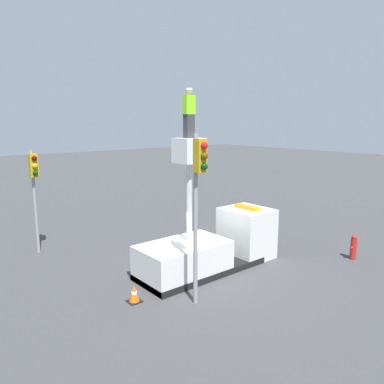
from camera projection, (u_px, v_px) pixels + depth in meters
ground_plane at (201, 271)px, 14.82m from camera, size 120.00×120.00×0.00m
bucket_truck at (212, 246)px, 15.01m from camera, size 6.13×2.07×5.24m
worker at (189, 113)px, 13.31m from camera, size 0.40×0.26×1.75m
traffic_light_pole at (198, 187)px, 11.39m from camera, size 0.34×0.57×5.48m
traffic_light_across at (34, 181)px, 16.21m from camera, size 0.34×0.57×4.63m
fire_hydrant at (353, 247)px, 16.00m from camera, size 0.50×0.26×1.09m
traffic_cone_rear at (134, 294)px, 12.24m from camera, size 0.43×0.43×0.58m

